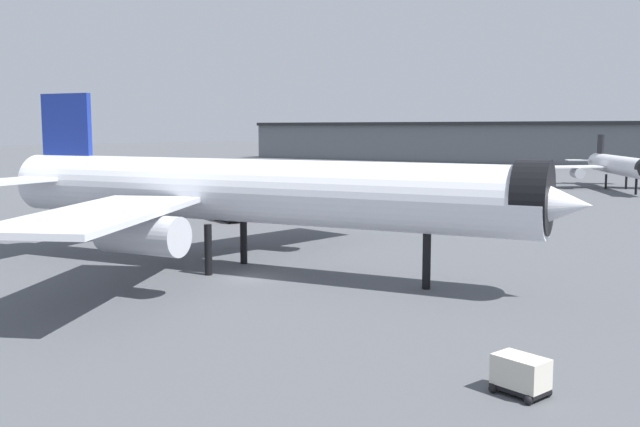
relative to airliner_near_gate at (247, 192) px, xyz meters
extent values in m
plane|color=#4C4F54|center=(2.10, -2.13, -6.86)|extent=(900.00, 900.00, 0.00)
cylinder|color=silver|center=(0.33, 0.07, 0.12)|extent=(48.85, 15.58, 5.37)
cone|color=silver|center=(24.18, 5.24, 0.12)|extent=(6.88, 6.39, 5.26)
cone|color=silver|center=(-23.53, -5.10, 0.12)|extent=(7.90, 6.46, 5.10)
cylinder|color=black|center=(23.14, 5.01, 0.52)|extent=(3.51, 5.81, 5.42)
cube|color=silver|center=(-6.25, 12.63, -0.55)|extent=(9.98, 22.64, 0.43)
cylinder|color=#B7BAC1|center=(-4.55, 10.30, -2.32)|extent=(7.30, 4.33, 2.95)
cube|color=silver|center=(-0.47, -14.09, -0.55)|extent=(17.81, 22.91, 0.43)
cylinder|color=#B7BAC1|center=(0.12, -11.26, -2.32)|extent=(7.30, 4.33, 2.95)
cube|color=navy|center=(-19.71, -4.27, 4.41)|extent=(5.84, 1.76, 8.59)
cube|color=silver|center=(-21.88, 1.13, 0.66)|extent=(6.15, 9.52, 0.32)
cube|color=silver|center=(-19.45, -10.08, 0.66)|extent=(6.15, 9.52, 0.32)
cylinder|color=black|center=(15.60, 3.38, -4.71)|extent=(0.64, 0.64, 4.29)
cylinder|color=black|center=(-2.65, 2.31, -4.71)|extent=(0.64, 0.64, 4.29)
cylinder|color=black|center=(-1.46, -3.20, -4.71)|extent=(0.64, 0.64, 4.29)
cylinder|color=white|center=(1.93, 105.18, -1.97)|extent=(20.69, 30.46, 3.76)
cone|color=white|center=(-6.81, 119.43, -1.97)|extent=(5.60, 6.03, 3.57)
cube|color=white|center=(-7.44, 102.47, -2.44)|extent=(13.84, 14.92, 0.30)
cylinder|color=#B7BAC1|center=(-5.48, 102.73, -3.68)|extent=(4.21, 5.07, 2.07)
cube|color=black|center=(-5.42, 117.15, 1.04)|extent=(2.42, 3.62, 6.01)
cube|color=white|center=(-2.40, 119.78, -1.59)|extent=(6.70, 5.71, 0.23)
cube|color=white|center=(-9.13, 115.65, -1.59)|extent=(6.70, 5.71, 0.23)
cylinder|color=black|center=(7.52, 96.06, -5.35)|extent=(0.45, 0.45, 3.01)
cylinder|color=black|center=(2.74, 107.63, -5.35)|extent=(0.45, 0.45, 3.01)
cylinder|color=black|center=(-0.63, 105.57, -5.35)|extent=(0.45, 0.45, 3.01)
cube|color=slate|center=(-43.98, 201.08, -0.21)|extent=(239.47, 49.10, 13.29)
cube|color=#232628|center=(-43.98, 201.08, 7.04)|extent=(239.72, 51.44, 1.20)
cube|color=black|center=(-24.70, 22.61, -6.23)|extent=(5.95, 4.04, 0.35)
cube|color=red|center=(-23.15, 22.05, -5.26)|extent=(2.85, 2.91, 1.60)
cube|color=#1E2D38|center=(-22.21, 21.71, -4.94)|extent=(0.73, 1.84, 0.80)
cube|color=red|center=(-25.63, 22.94, -4.96)|extent=(3.89, 3.29, 2.20)
cylinder|color=black|center=(-22.49, 23.03, -6.41)|extent=(0.94, 0.57, 0.90)
cylinder|color=black|center=(-23.28, 20.87, -6.41)|extent=(0.94, 0.57, 0.90)
cylinder|color=black|center=(-26.11, 24.34, -6.41)|extent=(0.94, 0.57, 0.90)
cylinder|color=black|center=(-26.90, 22.18, -6.41)|extent=(0.94, 0.57, 0.90)
cube|color=black|center=(29.94, -13.32, -6.54)|extent=(2.66, 1.97, 0.20)
cube|color=beige|center=(29.94, -13.32, -5.74)|extent=(2.66, 1.97, 1.40)
sphere|color=black|center=(28.84, -13.85, -6.64)|extent=(0.44, 0.44, 0.44)
sphere|color=black|center=(29.15, -12.39, -6.64)|extent=(0.44, 0.44, 0.44)
sphere|color=black|center=(30.72, -14.26, -6.64)|extent=(0.44, 0.44, 0.44)
sphere|color=black|center=(31.03, -12.79, -6.64)|extent=(0.44, 0.44, 0.44)
camera|label=1|loc=(42.15, -44.21, 5.41)|focal=40.24mm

